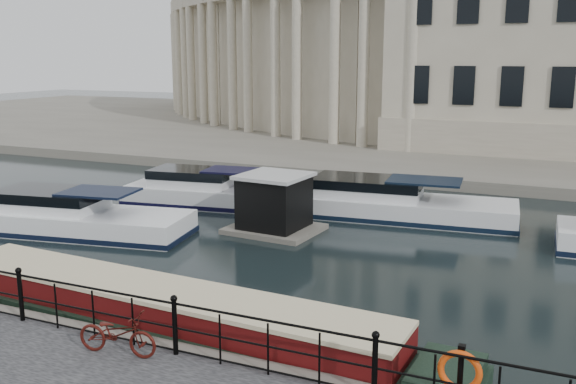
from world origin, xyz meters
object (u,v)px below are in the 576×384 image
(bicycle, at_px, (117,333))
(life_ring_post, at_px, (460,372))
(narrowboat, at_px, (158,321))
(harbour_hut, at_px, (274,206))

(bicycle, xyz_separation_m, life_ring_post, (6.40, 0.55, 0.30))
(bicycle, distance_m, narrowboat, 2.13)
(narrowboat, height_order, harbour_hut, harbour_hut)
(bicycle, height_order, life_ring_post, life_ring_post)
(bicycle, bearing_deg, narrowboat, 6.15)
(bicycle, relative_size, life_ring_post, 1.41)
(harbour_hut, bearing_deg, narrowboat, -76.83)
(life_ring_post, xyz_separation_m, narrowboat, (-6.88, 1.43, -0.92))
(bicycle, relative_size, harbour_hut, 0.50)
(narrowboat, bearing_deg, harbour_hut, 101.58)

